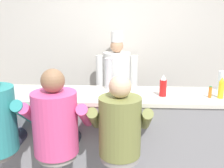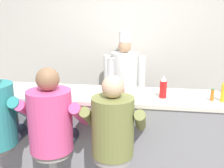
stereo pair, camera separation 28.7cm
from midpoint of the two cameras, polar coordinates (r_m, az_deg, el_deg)
name	(u,v)px [view 1 (the left image)]	position (r m, az deg, el deg)	size (l,w,h in m)	color
wall_back	(122,49)	(4.24, 0.18, 7.71)	(10.00, 0.06, 2.70)	beige
diner_counter	(119,135)	(3.11, -1.14, -11.13)	(2.96, 0.68, 1.01)	gray
ketchup_bottle_red	(163,86)	(2.84, 8.25, -0.50)	(0.08, 0.08, 0.24)	red
mustard_bottle_yellow	(221,88)	(2.92, 20.15, -0.92)	(0.06, 0.06, 0.23)	yellow
hot_sauce_bottle_orange	(210,92)	(2.91, 17.99, -1.74)	(0.04, 0.04, 0.12)	orange
water_pitcher_clear	(223,81)	(3.25, 20.76, 0.65)	(0.13, 0.11, 0.22)	silver
breakfast_plate	(61,95)	(2.91, -13.93, -2.39)	(0.27, 0.27, 0.05)	white
cereal_bowl	(117,91)	(2.94, -1.74, -1.48)	(0.17, 0.17, 0.06)	#B24C47
coffee_mug_tan	(56,88)	(3.10, -14.69, -0.93)	(0.12, 0.08, 0.08)	beige
cup_stack_steel	(109,74)	(3.09, -3.42, 2.25)	(0.09, 0.09, 0.37)	#B7BABF
diner_seated_pink	(57,126)	(2.52, -15.25, -8.98)	(0.62, 0.61, 1.42)	#B2B5BA
diner_seated_olive	(120,131)	(2.41, -1.72, -10.16)	(0.58, 0.57, 1.37)	#B2B5BA
cook_in_whites_near	(117,80)	(4.03, -1.02, 0.84)	(0.64, 0.41, 1.64)	#232328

